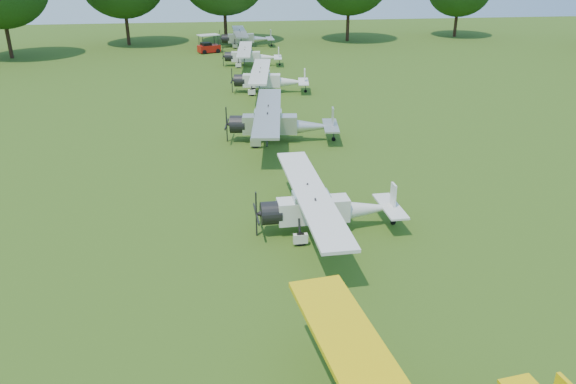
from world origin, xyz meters
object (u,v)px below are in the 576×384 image
object	(u,v)px
aircraft_3	(324,206)
aircraft_4	(278,121)
aircraft_5	(267,78)
golf_cart	(208,47)
aircraft_7	(245,37)
aircraft_6	(250,55)

from	to	relation	value
aircraft_3	aircraft_4	size ratio (longest dim) A/B	0.90
aircraft_5	golf_cart	world-z (taller)	golf_cart
aircraft_4	aircraft_7	size ratio (longest dim) A/B	1.07
aircraft_5	aircraft_7	size ratio (longest dim) A/B	0.99
aircraft_4	aircraft_6	xyz separation A→B (m)	(-0.02, 25.75, -0.18)
aircraft_4	aircraft_5	bearing A→B (deg)	94.55
aircraft_7	golf_cart	size ratio (longest dim) A/B	3.83
aircraft_3	aircraft_6	distance (m)	38.55
aircraft_4	aircraft_3	bearing A→B (deg)	-80.37
aircraft_3	golf_cart	size ratio (longest dim) A/B	3.68
aircraft_3	aircraft_6	xyz separation A→B (m)	(-0.57, 38.55, -0.05)
aircraft_4	golf_cart	world-z (taller)	aircraft_4
aircraft_5	golf_cart	distance (m)	21.66
golf_cart	aircraft_4	bearing A→B (deg)	-104.26
aircraft_5	aircraft_7	distance (m)	24.89
aircraft_6	aircraft_3	bearing A→B (deg)	-83.86
aircraft_3	aircraft_5	size ratio (longest dim) A/B	0.97
aircraft_5	aircraft_3	bearing A→B (deg)	-82.65
aircraft_5	golf_cart	size ratio (longest dim) A/B	3.78
aircraft_3	golf_cart	world-z (taller)	golf_cart
aircraft_6	aircraft_4	bearing A→B (deg)	-84.66
aircraft_6	golf_cart	world-z (taller)	golf_cart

